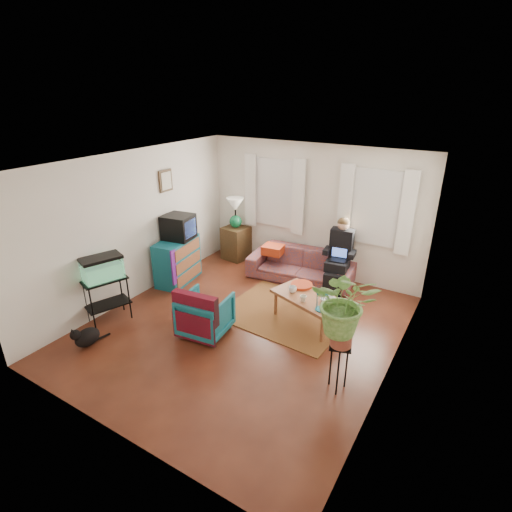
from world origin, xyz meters
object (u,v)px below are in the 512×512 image
Objects in this scene: plant_stand at (338,367)px; coffee_table at (308,309)px; sofa at (301,261)px; side_table at (236,243)px; aquarium_stand at (107,300)px; dresser at (177,261)px; armchair at (205,312)px.

coffee_table is at bearing 128.14° from plant_stand.
side_table is (-1.68, 0.22, -0.04)m from sofa.
sofa is 1.76× the size of coffee_table.
aquarium_stand is 3.25m from coffee_table.
aquarium_stand is (-2.03, -2.99, -0.03)m from sofa.
aquarium_stand is (-0.01, -1.68, -0.06)m from dresser.
sofa is 3.08× the size of plant_stand.
sofa is at bearing 138.57° from coffee_table.
aquarium_stand is at bearing -131.00° from sofa.
dresser reaches higher than sofa.
side_table reaches higher than coffee_table.
side_table is 2.94m from coffee_table.
side_table is at bearing -72.16° from armchair.
armchair is 1.07× the size of plant_stand.
plant_stand is (3.77, -1.28, -0.10)m from dresser.
side_table is at bearing 140.64° from plant_stand.
side_table is at bearing 103.73° from aquarium_stand.
coffee_table is (1.24, 1.08, -0.12)m from armchair.
aquarium_stand is at bearing -174.01° from plant_stand.
side_table is 3.23m from aquarium_stand.
sofa reaches higher than coffee_table.
aquarium_stand is at bearing -99.16° from dresser.
dresser is at bearing 109.61° from aquarium_stand.
plant_stand is at bearing -62.89° from sofa.
dresser is 0.83× the size of coffee_table.
plant_stand is at bearing -27.58° from dresser.
dresser is 1.68m from aquarium_stand.
aquarium_stand reaches higher than coffee_table.
sofa reaches higher than plant_stand.
aquarium_stand is 0.64× the size of coffee_table.
sofa is at bearing 75.79° from aquarium_stand.
sofa is at bearing 24.25° from dresser.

